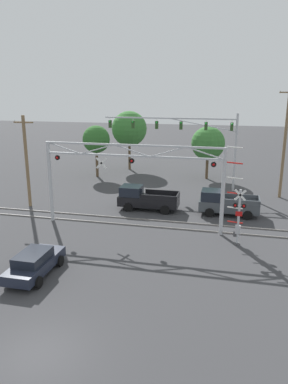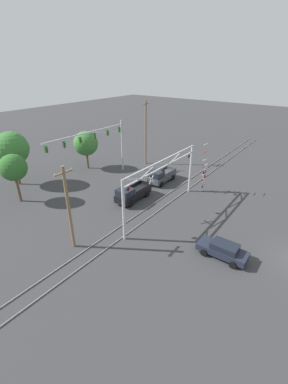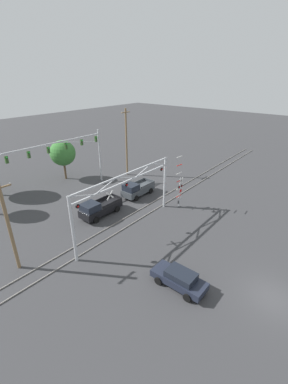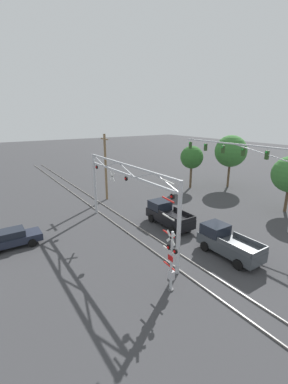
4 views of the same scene
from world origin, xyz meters
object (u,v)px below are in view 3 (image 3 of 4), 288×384
(traffic_signal_span, at_px, (76,150))
(background_tree_far_left_verge, at_px, (63,153))
(pickup_truck_lead, at_px, (99,208))
(sedan_waiting, at_px, (179,278))
(crossing_gantry, at_px, (127,193))
(pickup_truck_following, at_px, (137,189))
(utility_pole_left, at_px, (9,226))
(crossing_signal_mast, at_px, (180,191))
(utility_pole_right, at_px, (126,142))

(traffic_signal_span, xyz_separation_m, background_tree_far_left_verge, (1.03, 4.95, -1.60))
(pickup_truck_lead, xyz_separation_m, background_tree_far_left_verge, (4.41, 12.96, 3.18))
(pickup_truck_lead, distance_m, sedan_waiting, 13.56)
(sedan_waiting, bearing_deg, crossing_gantry, 68.63)
(background_tree_far_left_verge, bearing_deg, pickup_truck_following, -79.14)
(sedan_waiting, xyz_separation_m, utility_pole_left, (-6.98, 11.71, 3.43))
(crossing_signal_mast, bearing_deg, traffic_signal_span, 107.33)
(traffic_signal_span, relative_size, utility_pole_left, 1.71)
(utility_pole_left, xyz_separation_m, utility_pole_right, (22.25, 8.10, 1.23))
(pickup_truck_lead, bearing_deg, crossing_signal_mast, -37.67)
(traffic_signal_span, height_order, pickup_truck_following, traffic_signal_span)
(traffic_signal_span, bearing_deg, crossing_signal_mast, -72.67)
(crossing_gantry, height_order, background_tree_far_left_verge, crossing_gantry)
(sedan_waiting, distance_m, background_tree_far_left_verge, 27.44)
(crossing_gantry, xyz_separation_m, crossing_signal_mast, (7.73, -1.50, -2.14))
(crossing_signal_mast, bearing_deg, background_tree_far_left_verge, 99.99)
(pickup_truck_lead, relative_size, utility_pole_left, 0.65)
(utility_pole_right, xyz_separation_m, background_tree_far_left_verge, (-7.50, 6.29, -1.25))
(crossing_gantry, distance_m, sedan_waiting, 9.94)
(utility_pole_right, bearing_deg, crossing_signal_mast, -108.22)
(traffic_signal_span, distance_m, sedan_waiting, 22.75)
(crossing_gantry, relative_size, utility_pole_right, 1.29)
(traffic_signal_span, xyz_separation_m, pickup_truck_lead, (-3.38, -8.00, -4.78))
(pickup_truck_following, distance_m, sedan_waiting, 16.79)
(traffic_signal_span, bearing_deg, pickup_truck_following, -66.03)
(pickup_truck_lead, bearing_deg, crossing_gantry, -89.78)
(background_tree_far_left_verge, bearing_deg, sedan_waiting, -106.60)
(pickup_truck_following, xyz_separation_m, utility_pole_left, (-17.21, -1.61, 3.20))
(pickup_truck_lead, distance_m, utility_pole_right, 14.35)
(crossing_signal_mast, bearing_deg, sedan_waiting, -147.22)
(pickup_truck_following, bearing_deg, utility_pole_left, -174.67)
(crossing_gantry, xyz_separation_m, pickup_truck_following, (6.84, 4.66, -3.31))
(crossing_gantry, xyz_separation_m, background_tree_far_left_verge, (4.39, 17.44, -0.12))
(crossing_signal_mast, distance_m, pickup_truck_following, 6.33)
(traffic_signal_span, bearing_deg, crossing_gantry, -105.08)
(traffic_signal_span, distance_m, background_tree_far_left_verge, 5.31)
(crossing_gantry, relative_size, background_tree_far_left_verge, 2.22)
(sedan_waiting, bearing_deg, utility_pole_right, 52.36)
(pickup_truck_lead, bearing_deg, utility_pole_right, 29.27)
(crossing_gantry, relative_size, traffic_signal_span, 0.98)
(crossing_gantry, height_order, sedan_waiting, crossing_gantry)
(pickup_truck_lead, relative_size, pickup_truck_following, 1.06)
(traffic_signal_span, relative_size, background_tree_far_left_verge, 2.26)
(pickup_truck_lead, height_order, sedan_waiting, pickup_truck_lead)
(utility_pole_left, xyz_separation_m, background_tree_far_left_verge, (14.75, 14.39, -0.02))
(utility_pole_right, bearing_deg, crossing_gantry, -136.83)
(sedan_waiting, bearing_deg, pickup_truck_following, 52.46)
(utility_pole_right, bearing_deg, sedan_waiting, -127.64)
(pickup_truck_following, bearing_deg, sedan_waiting, -127.54)
(pickup_truck_following, distance_m, utility_pole_right, 9.34)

